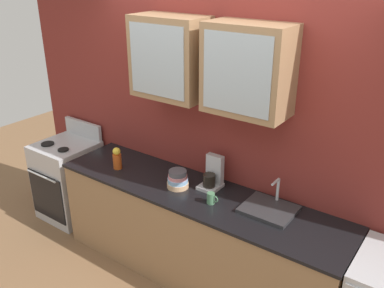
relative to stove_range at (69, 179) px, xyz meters
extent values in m
plane|color=brown|center=(1.75, 0.00, -0.45)|extent=(10.00, 10.00, 0.00)
cube|color=maroon|center=(1.75, 0.38, 0.92)|extent=(4.68, 0.10, 2.73)
cube|color=#93704C|center=(1.38, 0.16, 1.52)|extent=(0.64, 0.35, 0.68)
cube|color=#9EADB7|center=(1.38, -0.02, 1.52)|extent=(0.55, 0.01, 0.57)
cube|color=#93704C|center=(2.11, 0.16, 1.52)|extent=(0.64, 0.35, 0.68)
cube|color=#9EADB7|center=(2.11, -0.02, 1.52)|extent=(0.55, 0.01, 0.57)
cube|color=#93704C|center=(1.75, 0.00, -0.02)|extent=(2.70, 0.64, 0.86)
cube|color=black|center=(1.75, 0.00, 0.42)|extent=(2.72, 0.66, 0.03)
cube|color=silver|center=(0.00, 0.00, -0.01)|extent=(0.58, 0.60, 0.88)
cube|color=black|center=(0.00, -0.31, -0.08)|extent=(0.54, 0.01, 0.53)
cylinder|color=silver|center=(0.00, -0.33, 0.19)|extent=(0.47, 0.02, 0.02)
cube|color=silver|center=(0.00, 0.28, 0.52)|extent=(0.56, 0.04, 0.18)
cylinder|color=black|center=(-0.13, -0.11, 0.44)|extent=(0.14, 0.14, 0.02)
cylinder|color=black|center=(0.13, -0.11, 0.44)|extent=(0.11, 0.11, 0.02)
cube|color=#2D2D30|center=(2.39, 0.10, 0.45)|extent=(0.41, 0.35, 0.03)
cylinder|color=silver|center=(2.39, 0.24, 0.56)|extent=(0.02, 0.02, 0.19)
cylinder|color=silver|center=(2.39, 0.18, 0.66)|extent=(0.02, 0.12, 0.02)
cylinder|color=#E0AD7F|center=(1.57, -0.02, 0.46)|extent=(0.19, 0.19, 0.05)
cylinder|color=#8CB7E0|center=(1.57, -0.02, 0.49)|extent=(0.18, 0.18, 0.05)
cylinder|color=#D87F84|center=(1.57, -0.02, 0.53)|extent=(0.17, 0.17, 0.04)
cylinder|color=#4C4C54|center=(1.57, -0.02, 0.57)|extent=(0.16, 0.16, 0.05)
cylinder|color=#BF4C19|center=(0.89, -0.07, 0.51)|extent=(0.08, 0.08, 0.15)
sphere|color=yellow|center=(0.89, -0.07, 0.61)|extent=(0.07, 0.07, 0.07)
cylinder|color=#4C7F59|center=(1.96, -0.08, 0.48)|extent=(0.06, 0.06, 0.10)
torus|color=#4C7F59|center=(2.00, -0.08, 0.49)|extent=(0.06, 0.01, 0.06)
cube|color=#B7B7BC|center=(1.82, 0.13, 0.45)|extent=(0.17, 0.20, 0.03)
cylinder|color=black|center=(1.82, 0.11, 0.52)|extent=(0.11, 0.11, 0.11)
cube|color=#B7B7BC|center=(1.82, 0.20, 0.59)|extent=(0.15, 0.06, 0.26)
camera|label=1|loc=(3.55, -2.55, 2.25)|focal=39.03mm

